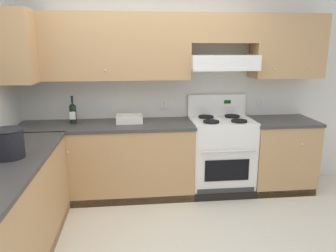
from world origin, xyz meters
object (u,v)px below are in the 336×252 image
Objects in this scene: wine_bottle at (73,112)px; bucket at (8,143)px; bowl at (130,120)px; stove at (221,154)px.

wine_bottle is 1.26m from bucket.
wine_bottle is 0.67m from bowl.
bucket is (-2.11, -1.14, 0.56)m from stove.
stove is at bearing -2.43° from wine_bottle.
wine_bottle is (-1.79, 0.08, 0.56)m from stove.
bucket is (-0.32, -1.22, -0.00)m from wine_bottle.
wine_bottle reaches higher than bowl.
stove is 4.58× the size of bucket.
wine_bottle is 1.25× the size of bucket.
wine_bottle reaches higher than stove.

